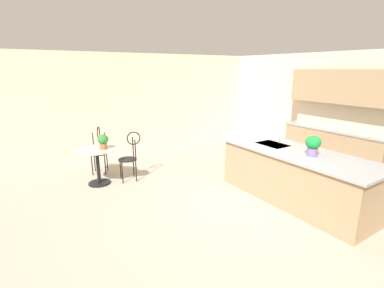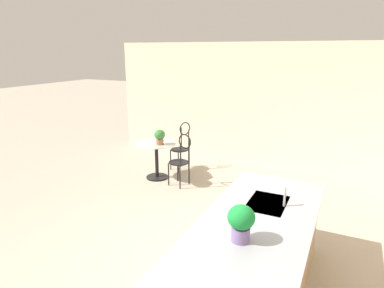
# 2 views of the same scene
# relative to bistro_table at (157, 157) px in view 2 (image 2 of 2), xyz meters

# --- Properties ---
(ground_plane) EXTENTS (40.00, 40.00, 0.00)m
(ground_plane) POSITION_rel_bistro_table_xyz_m (2.36, 1.87, -0.45)
(ground_plane) COLOR #B2A893
(wall_left_window) EXTENTS (0.12, 7.80, 2.70)m
(wall_left_window) POSITION_rel_bistro_table_xyz_m (-1.90, 1.87, 0.90)
(wall_left_window) COLOR beige
(wall_left_window) RESTS_ON ground
(kitchen_island) EXTENTS (2.80, 1.06, 0.92)m
(kitchen_island) POSITION_rel_bistro_table_xyz_m (2.65, 2.72, 0.02)
(kitchen_island) COLOR tan
(kitchen_island) RESTS_ON ground
(bistro_table) EXTENTS (0.80, 0.80, 0.74)m
(bistro_table) POSITION_rel_bistro_table_xyz_m (0.00, 0.00, 0.00)
(bistro_table) COLOR black
(bistro_table) RESTS_ON ground
(chair_near_window) EXTENTS (0.52, 0.51, 1.04)m
(chair_near_window) POSITION_rel_bistro_table_xyz_m (-0.68, 0.22, 0.13)
(chair_near_window) COLOR black
(chair_near_window) RESTS_ON ground
(chair_by_island) EXTENTS (0.45, 0.51, 1.04)m
(chair_by_island) POSITION_rel_bistro_table_xyz_m (0.15, 0.63, 0.13)
(chair_by_island) COLOR black
(chair_by_island) RESTS_ON ground
(sink_faucet) EXTENTS (0.02, 0.02, 0.22)m
(sink_faucet) POSITION_rel_bistro_table_xyz_m (2.11, 2.90, 0.58)
(sink_faucet) COLOR #B2B5BA
(sink_faucet) RESTS_ON kitchen_island
(potted_plant_on_table) EXTENTS (0.21, 0.21, 0.30)m
(potted_plant_on_table) POSITION_rel_bistro_table_xyz_m (0.06, 0.12, 0.46)
(potted_plant_on_table) COLOR #9E603D
(potted_plant_on_table) RESTS_ON bistro_table
(potted_plant_counter_near) EXTENTS (0.24, 0.24, 0.34)m
(potted_plant_counter_near) POSITION_rel_bistro_table_xyz_m (2.96, 2.69, 0.67)
(potted_plant_counter_near) COLOR #7A669E
(potted_plant_counter_near) RESTS_ON kitchen_island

